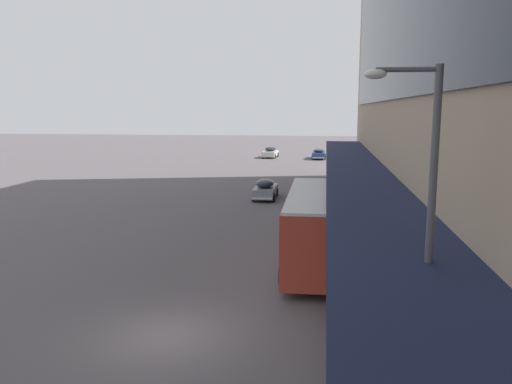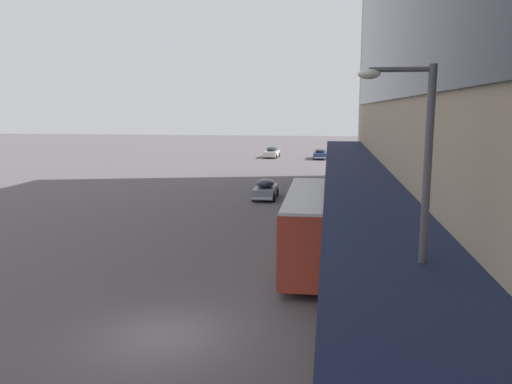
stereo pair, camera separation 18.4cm
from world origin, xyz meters
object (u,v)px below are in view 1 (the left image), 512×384
at_px(transit_bus_kerbside_front, 316,224).
at_px(street_lamp, 422,229).
at_px(vw_van, 313,200).
at_px(pedestrian_at_kerb, 362,244).
at_px(sedan_lead_near, 265,189).
at_px(sedan_second_near, 270,152).
at_px(sedan_second_mid, 319,154).

xyz_separation_m(transit_bus_kerbside_front, street_lamp, (2.33, -11.66, 2.65)).
xyz_separation_m(vw_van, pedestrian_at_kerb, (2.39, -10.74, 0.08)).
relative_size(pedestrian_at_kerb, street_lamp, 0.24).
height_order(sedan_lead_near, vw_van, vw_van).
height_order(sedan_lead_near, sedan_second_near, sedan_lead_near).
distance_m(transit_bus_kerbside_front, sedan_lead_near, 17.11).
height_order(sedan_second_mid, sedan_second_near, sedan_second_near).
bearing_deg(sedan_second_near, pedestrian_at_kerb, -79.30).
bearing_deg(sedan_second_mid, vw_van, -89.72).
relative_size(vw_van, pedestrian_at_kerb, 2.45).
xyz_separation_m(transit_bus_kerbside_front, sedan_lead_near, (-4.27, 16.53, -1.14)).
relative_size(sedan_second_mid, street_lamp, 0.63).
xyz_separation_m(sedan_second_mid, street_lamp, (2.89, -61.21, 3.83)).
distance_m(pedestrian_at_kerb, street_lamp, 11.67).
distance_m(sedan_second_near, street_lamp, 63.14).
relative_size(sedan_second_mid, vw_van, 1.06).
distance_m(vw_van, street_lamp, 22.34).
bearing_deg(transit_bus_kerbside_front, vw_van, 92.10).
relative_size(sedan_second_near, vw_van, 1.02).
bearing_deg(street_lamp, sedan_second_near, 99.09).
bearing_deg(sedan_lead_near, transit_bus_kerbside_front, -75.51).
bearing_deg(sedan_second_mid, pedestrian_at_kerb, -87.05).
bearing_deg(sedan_second_near, vw_van, -79.79).
bearing_deg(vw_van, pedestrian_at_kerb, -77.45).
bearing_deg(sedan_lead_near, pedestrian_at_kerb, -69.73).
distance_m(sedan_second_mid, sedan_second_near, 7.15).
height_order(transit_bus_kerbside_front, sedan_lead_near, transit_bus_kerbside_front).
height_order(pedestrian_at_kerb, street_lamp, street_lamp).
xyz_separation_m(transit_bus_kerbside_front, sedan_second_near, (-7.64, 50.57, -1.14)).
relative_size(sedan_lead_near, street_lamp, 0.55).
height_order(sedan_second_mid, street_lamp, street_lamp).
bearing_deg(street_lamp, sedan_lead_near, 103.17).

